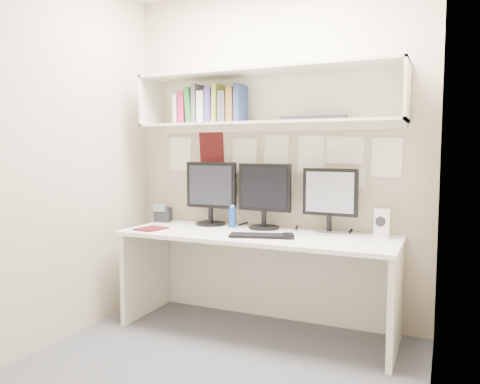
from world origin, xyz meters
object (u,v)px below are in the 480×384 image
at_px(monitor_center, 264,194).
at_px(monitor_right, 330,198).
at_px(monitor_left, 211,191).
at_px(desk_phone, 163,214).
at_px(desk, 257,282).
at_px(keyboard, 259,236).
at_px(maroon_notebook, 151,229).
at_px(speaker, 381,223).

xyz_separation_m(monitor_center, monitor_right, (0.51, 0.00, -0.01)).
bearing_deg(monitor_left, desk_phone, -176.79).
bearing_deg(desk, desk_phone, 168.00).
bearing_deg(desk_phone, monitor_center, -11.90).
bearing_deg(keyboard, monitor_center, 89.22).
height_order(monitor_center, keyboard, monitor_center).
bearing_deg(monitor_right, monitor_left, -175.70).
height_order(desk, keyboard, keyboard).
height_order(desk, monitor_center, monitor_center).
distance_m(desk, monitor_right, 0.81).
xyz_separation_m(monitor_right, desk_phone, (-1.42, -0.02, -0.19)).
xyz_separation_m(keyboard, maroon_notebook, (-0.87, -0.04, -0.00)).
xyz_separation_m(desk, monitor_left, (-0.49, 0.22, 0.64)).
bearing_deg(keyboard, speaker, 7.16).
bearing_deg(desk, keyboard, -64.42).
relative_size(keyboard, maroon_notebook, 1.91).
xyz_separation_m(keyboard, desk_phone, (-1.01, 0.34, 0.05)).
xyz_separation_m(speaker, maroon_notebook, (-1.64, -0.37, -0.09)).
bearing_deg(desk, maroon_notebook, -167.49).
xyz_separation_m(monitor_left, keyboard, (0.56, -0.36, -0.26)).
bearing_deg(monitor_right, desk, -150.99).
relative_size(desk, maroon_notebook, 9.41).
relative_size(monitor_center, monitor_right, 1.06).
height_order(monitor_center, maroon_notebook, monitor_center).
distance_m(keyboard, maroon_notebook, 0.87).
distance_m(speaker, desk_phone, 1.78).
height_order(keyboard, desk_phone, desk_phone).
distance_m(monitor_right, desk_phone, 1.43).
bearing_deg(monitor_left, desk, -23.28).
relative_size(monitor_left, keyboard, 1.25).
bearing_deg(monitor_center, desk_phone, -174.89).
relative_size(monitor_center, maroon_notebook, 2.35).
bearing_deg(monitor_left, maroon_notebook, -127.22).
distance_m(monitor_center, keyboard, 0.45).
height_order(keyboard, maroon_notebook, keyboard).
xyz_separation_m(monitor_left, monitor_center, (0.46, 0.00, -0.00)).
relative_size(monitor_right, desk_phone, 3.00).
height_order(monitor_left, maroon_notebook, monitor_left).
bearing_deg(speaker, monitor_left, 167.88).
height_order(speaker, desk_phone, speaker).
distance_m(desk, speaker, 0.98).
height_order(speaker, maroon_notebook, speaker).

